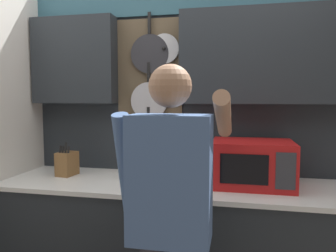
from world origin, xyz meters
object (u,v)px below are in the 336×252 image
Objects in this scene: utensil_crock at (134,168)px; person at (171,206)px; microwave at (252,163)px; knife_block at (67,163)px.

utensil_crock is 0.82m from person.
utensil_crock reaches higher than microwave.
person is at bearing -37.33° from knife_block.
microwave is at bearing -0.11° from utensil_crock.
person reaches higher than microwave.
person is (-0.40, -0.71, -0.08)m from microwave.
microwave is 1.47× the size of utensil_crock.
utensil_crock is (0.52, 0.00, -0.01)m from knife_block.
utensil_crock is at bearing 179.89° from microwave.
microwave is 0.82m from person.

